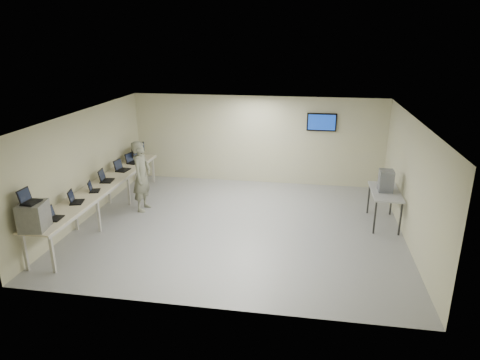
% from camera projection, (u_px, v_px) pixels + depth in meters
% --- Properties ---
extents(room, '(8.01, 7.01, 2.81)m').
position_uv_depth(room, '(240.00, 172.00, 10.42)').
color(room, '#979797').
rests_on(room, ground).
extents(workbench, '(0.76, 6.00, 0.90)m').
position_uv_depth(workbench, '(103.00, 187.00, 11.12)').
color(workbench, beige).
rests_on(workbench, ground).
extents(equipment_box, '(0.56, 0.61, 0.56)m').
position_uv_depth(equipment_box, '(34.00, 216.00, 8.44)').
color(equipment_box, gray).
rests_on(equipment_box, workbench).
extents(laptop_on_box, '(0.31, 0.37, 0.29)m').
position_uv_depth(laptop_on_box, '(28.00, 199.00, 8.34)').
color(laptop_on_box, black).
rests_on(laptop_on_box, equipment_box).
extents(laptop_0, '(0.30, 0.35, 0.27)m').
position_uv_depth(laptop_0, '(53.00, 216.00, 8.99)').
color(laptop_0, black).
rests_on(laptop_0, workbench).
extents(laptop_1, '(0.39, 0.42, 0.29)m').
position_uv_depth(laptop_1, '(74.00, 199.00, 9.86)').
color(laptop_1, black).
rests_on(laptop_1, workbench).
extents(laptop_2, '(0.34, 0.37, 0.25)m').
position_uv_depth(laptop_2, '(93.00, 189.00, 10.59)').
color(laptop_2, black).
rests_on(laptop_2, workbench).
extents(laptop_3, '(0.38, 0.43, 0.31)m').
position_uv_depth(laptop_3, '(105.00, 178.00, 11.32)').
color(laptop_3, black).
rests_on(laptop_3, workbench).
extents(laptop_4, '(0.37, 0.43, 0.31)m').
position_uv_depth(laptop_4, '(121.00, 168.00, 12.21)').
color(laptop_4, black).
rests_on(laptop_4, workbench).
extents(laptop_5, '(0.39, 0.43, 0.30)m').
position_uv_depth(laptop_5, '(132.00, 160.00, 12.94)').
color(laptop_5, black).
rests_on(laptop_5, workbench).
extents(monitor_near, '(0.21, 0.46, 0.46)m').
position_uv_depth(monitor_near, '(135.00, 152.00, 13.11)').
color(monitor_near, black).
rests_on(monitor_near, workbench).
extents(monitor_far, '(0.20, 0.44, 0.44)m').
position_uv_depth(monitor_far, '(141.00, 149.00, 13.55)').
color(monitor_far, black).
rests_on(monitor_far, workbench).
extents(soldier, '(0.49, 0.72, 1.93)m').
position_uv_depth(soldier, '(142.00, 176.00, 11.52)').
color(soldier, '#585A44').
rests_on(soldier, ground).
extents(side_table, '(0.69, 1.47, 0.88)m').
position_uv_depth(side_table, '(385.00, 194.00, 10.68)').
color(side_table, '#A3A3A3').
rests_on(side_table, ground).
extents(storage_bins, '(0.34, 0.38, 0.54)m').
position_uv_depth(storage_bins, '(386.00, 181.00, 10.58)').
color(storage_bins, slate).
rests_on(storage_bins, side_table).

